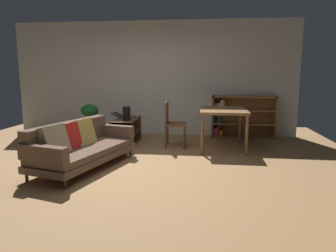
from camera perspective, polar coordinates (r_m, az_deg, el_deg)
name	(u,v)px	position (r m, az deg, el deg)	size (l,w,h in m)	color
ground_plane	(125,166)	(5.07, -7.93, -7.29)	(8.16, 8.16, 0.00)	#A87A4C
back_wall_panel	(153,79)	(7.49, -2.88, 8.76)	(6.80, 0.10, 2.70)	silver
fabric_couch	(79,145)	(5.06, -16.25, -3.49)	(1.27, 2.02, 0.75)	#56351E
media_console	(127,132)	(6.51, -7.71, -1.02)	(0.42, 1.00, 0.54)	#56351E
open_laptop	(124,116)	(6.63, -8.27, 1.77)	(0.47, 0.36, 0.11)	#333338
desk_speaker	(127,113)	(6.25, -7.72, 2.38)	(0.15, 0.15, 0.28)	black
potted_floor_plant	(90,119)	(6.64, -14.31, 1.22)	(0.36, 0.41, 0.84)	#9E9389
dining_table	(223,113)	(6.15, 10.20, 2.38)	(0.89, 1.21, 0.79)	olive
dining_chair_near	(172,121)	(6.17, 0.78, 0.89)	(0.41, 0.44, 0.93)	brown
bookshelf	(240,117)	(7.33, 13.23, 1.69)	(1.45, 0.30, 0.97)	olive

